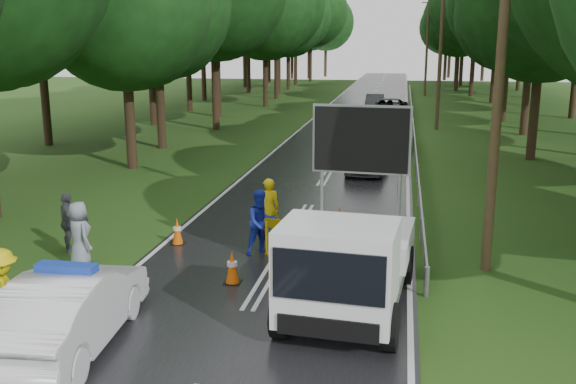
% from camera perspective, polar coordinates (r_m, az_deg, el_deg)
% --- Properties ---
extents(ground, '(160.00, 160.00, 0.00)m').
position_cam_1_polar(ground, '(14.98, -2.29, -8.31)').
color(ground, '#1D4112').
rests_on(ground, ground).
extents(road, '(7.00, 140.00, 0.02)m').
position_cam_1_polar(road, '(44.04, 6.13, 6.06)').
color(road, black).
rests_on(road, ground).
extents(guardrail, '(0.12, 60.06, 0.70)m').
position_cam_1_polar(guardrail, '(43.55, 11.00, 6.52)').
color(guardrail, gray).
rests_on(guardrail, ground).
extents(utility_pole_near, '(1.40, 0.24, 10.00)m').
position_cam_1_polar(utility_pole_near, '(15.75, 18.40, 11.00)').
color(utility_pole_near, '#483121').
rests_on(utility_pole_near, ground).
extents(utility_pole_mid, '(1.40, 0.24, 10.00)m').
position_cam_1_polar(utility_pole_mid, '(41.65, 13.42, 12.34)').
color(utility_pole_mid, '#483121').
rests_on(utility_pole_mid, ground).
extents(utility_pole_far, '(1.40, 0.24, 10.00)m').
position_cam_1_polar(utility_pole_far, '(67.63, 12.25, 12.64)').
color(utility_pole_far, '#483121').
rests_on(utility_pole_far, ground).
extents(police_sedan, '(1.92, 4.57, 1.62)m').
position_cam_1_polar(police_sedan, '(12.52, -18.82, -9.88)').
color(police_sedan, silver).
rests_on(police_sedan, ground).
extents(work_truck, '(2.70, 5.35, 4.13)m').
position_cam_1_polar(work_truck, '(13.25, 5.40, -6.13)').
color(work_truck, gray).
rests_on(work_truck, ground).
extents(barrier, '(2.35, 0.84, 1.02)m').
position_cam_1_polar(barrier, '(16.21, 1.72, -3.72)').
color(barrier, '#D6BB0B').
rests_on(barrier, ground).
extents(officer, '(0.75, 0.61, 1.77)m').
position_cam_1_polar(officer, '(18.12, -1.75, -1.51)').
color(officer, yellow).
rests_on(officer, ground).
extents(civilian, '(1.08, 1.04, 1.75)m').
position_cam_1_polar(civilian, '(16.82, -2.39, -2.72)').
color(civilian, '#1A2CAF').
rests_on(civilian, ground).
extents(bystander_left, '(0.68, 1.15, 1.76)m').
position_cam_1_polar(bystander_left, '(13.33, -24.02, -8.26)').
color(bystander_left, '#D1BF0B').
rests_on(bystander_left, ground).
extents(bystander_mid, '(0.91, 0.98, 1.62)m').
position_cam_1_polar(bystander_mid, '(18.01, -18.97, -2.58)').
color(bystander_mid, '#42444A').
rests_on(bystander_mid, ground).
extents(bystander_right, '(0.98, 0.94, 1.70)m').
position_cam_1_polar(bystander_right, '(16.63, -18.04, -3.67)').
color(bystander_right, gray).
rests_on(bystander_right, ground).
extents(queue_car_first, '(1.84, 4.07, 1.36)m').
position_cam_1_polar(queue_car_first, '(27.70, 7.11, 3.15)').
color(queue_car_first, '#3F4147').
rests_on(queue_car_first, ground).
extents(queue_car_second, '(2.14, 4.72, 1.34)m').
position_cam_1_polar(queue_car_second, '(34.14, 9.16, 4.98)').
color(queue_car_second, '#93959A').
rests_on(queue_car_second, ground).
extents(queue_car_third, '(2.82, 5.51, 1.49)m').
position_cam_1_polar(queue_car_third, '(46.56, 8.98, 7.27)').
color(queue_car_third, black).
rests_on(queue_car_third, ground).
extents(queue_car_fourth, '(1.40, 4.02, 1.33)m').
position_cam_1_polar(queue_car_fourth, '(52.58, 7.72, 7.90)').
color(queue_car_fourth, '#383B3E').
rests_on(queue_car_fourth, ground).
extents(cone_near_left, '(0.37, 0.37, 0.78)m').
position_cam_1_polar(cone_near_left, '(12.76, -22.15, -11.50)').
color(cone_near_left, black).
rests_on(cone_near_left, ground).
extents(cone_center, '(0.39, 0.39, 0.82)m').
position_cam_1_polar(cone_center, '(15.00, -4.98, -6.70)').
color(cone_center, black).
rests_on(cone_center, ground).
extents(cone_far, '(0.32, 0.32, 0.67)m').
position_cam_1_polar(cone_far, '(19.38, 4.59, -2.26)').
color(cone_far, black).
rests_on(cone_far, ground).
extents(cone_left_mid, '(0.36, 0.36, 0.77)m').
position_cam_1_polar(cone_left_mid, '(18.01, -9.81, -3.48)').
color(cone_left_mid, black).
rests_on(cone_left_mid, ground).
extents(cone_right, '(0.33, 0.33, 0.70)m').
position_cam_1_polar(cone_right, '(18.27, 8.48, -3.29)').
color(cone_right, black).
rests_on(cone_right, ground).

